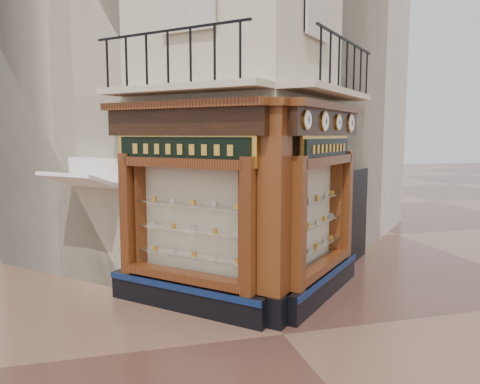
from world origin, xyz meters
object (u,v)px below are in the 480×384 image
object	(u,v)px
clock_c	(338,122)
awning	(84,291)
clock_b	(325,121)
clock_d	(351,123)
clock_a	(307,120)
corner_pilaster	(274,216)
signboard_right	(327,148)
signboard_left	(182,149)

from	to	relation	value
clock_c	awning	xyz separation A→B (m)	(-5.17, 1.52, -3.62)
clock_b	clock_d	xyz separation A→B (m)	(1.19, 1.19, -0.00)
clock_a	awning	bearing A→B (deg)	100.44
clock_d	awning	world-z (taller)	clock_d
corner_pilaster	clock_d	xyz separation A→B (m)	(2.39, 1.79, 1.67)
clock_d	signboard_right	size ratio (longest dim) A/B	0.21
clock_c	signboard_right	xyz separation A→B (m)	(-0.31, -0.16, -0.52)
corner_pilaster	awning	bearing A→B (deg)	96.62
clock_d	signboard_right	world-z (taller)	clock_d
signboard_right	clock_a	bearing A→B (deg)	-175.41
clock_b	clock_c	xyz separation A→B (m)	(0.58, 0.58, 0.00)
signboard_right	signboard_left	bearing A→B (deg)	135.00
clock_c	signboard_left	xyz separation A→B (m)	(-3.23, -0.16, -0.52)
clock_a	clock_b	size ratio (longest dim) A/B	0.90
corner_pilaster	signboard_left	world-z (taller)	corner_pilaster
awning	clock_d	bearing A→B (deg)	-143.91
clock_b	clock_d	distance (m)	1.68
clock_b	signboard_left	bearing A→B (deg)	126.05
clock_c	corner_pilaster	bearing A→B (deg)	168.41
clock_c	clock_d	distance (m)	0.87
clock_c	signboard_left	bearing A→B (deg)	137.76
clock_a	clock_d	size ratio (longest dim) A/B	0.84
clock_d	signboard_right	xyz separation A→B (m)	(-0.93, -0.77, -0.52)
awning	signboard_left	world-z (taller)	signboard_left
awning	signboard_right	world-z (taller)	signboard_right
clock_d	awning	xyz separation A→B (m)	(-5.79, 0.91, -3.62)
signboard_left	signboard_right	size ratio (longest dim) A/B	1.19
clock_a	clock_d	xyz separation A→B (m)	(1.82, 1.82, -0.00)
corner_pilaster	clock_d	distance (m)	3.42
signboard_left	signboard_right	bearing A→B (deg)	-135.00
signboard_left	clock_b	bearing A→B (deg)	-143.95
corner_pilaster	signboard_right	world-z (taller)	corner_pilaster
signboard_left	clock_c	bearing A→B (deg)	-132.24
clock_c	clock_d	world-z (taller)	clock_d
clock_a	signboard_right	xyz separation A→B (m)	(0.90, 1.05, -0.52)
clock_d	clock_b	bearing A→B (deg)	-180.00
clock_a	clock_d	world-z (taller)	clock_d
awning	signboard_left	size ratio (longest dim) A/B	0.70
clock_b	clock_c	distance (m)	0.81
clock_d	corner_pilaster	bearing A→B (deg)	171.77
corner_pilaster	awning	world-z (taller)	corner_pilaster
signboard_left	clock_a	bearing A→B (deg)	-162.45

